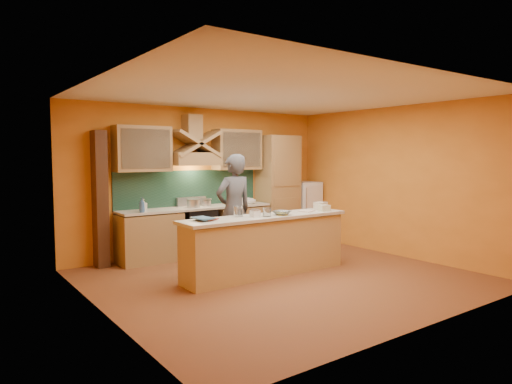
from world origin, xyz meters
TOP-DOWN VIEW (x-y plane):
  - floor at (0.00, 0.00)m, footprint 5.50×5.00m
  - ceiling at (0.00, 0.00)m, footprint 5.50×5.00m
  - wall_back at (0.00, 2.50)m, footprint 5.50×0.02m
  - wall_front at (0.00, -2.50)m, footprint 5.50×0.02m
  - wall_left at (-2.75, 0.00)m, footprint 0.02×5.00m
  - wall_right at (2.75, 0.00)m, footprint 0.02×5.00m
  - base_cabinet_left at (-1.25, 2.20)m, footprint 1.10×0.60m
  - base_cabinet_right at (0.65, 2.20)m, footprint 1.10×0.60m
  - counter_top at (-0.30, 2.20)m, footprint 3.00×0.62m
  - stove at (-0.30, 2.20)m, footprint 0.60×0.58m
  - backsplash at (-0.30, 2.48)m, footprint 3.00×0.03m
  - range_hood at (-0.30, 2.25)m, footprint 0.92×0.50m
  - hood_chimney at (-0.30, 2.35)m, footprint 0.30×0.30m
  - upper_cabinet_left at (-1.30, 2.33)m, footprint 1.00×0.35m
  - upper_cabinet_right at (0.70, 2.33)m, footprint 1.00×0.35m
  - pantry_column at (1.65, 2.20)m, footprint 0.80×0.60m
  - fridge at (2.40, 2.20)m, footprint 0.58×0.60m
  - trim_column_left at (-2.05, 2.35)m, footprint 0.20×0.30m
  - island_body at (-0.10, 0.30)m, footprint 2.80×0.55m
  - island_top at (-0.10, 0.30)m, footprint 2.90×0.62m
  - person at (-0.16, 1.13)m, footprint 0.71×0.48m
  - pot_large at (-0.40, 2.15)m, footprint 0.32×0.32m
  - pot_small at (-0.09, 2.20)m, footprint 0.23×0.23m
  - soap_bottle_a at (-1.36, 2.15)m, footprint 0.10×0.10m
  - soap_bottle_b at (-1.46, 2.00)m, footprint 0.12×0.12m
  - bowl_back at (0.81, 2.06)m, footprint 0.32×0.32m
  - dish_rack at (0.74, 2.15)m, footprint 0.34×0.29m
  - book_lower at (-1.20, 0.39)m, footprint 0.27×0.32m
  - book_upper at (-1.31, 0.36)m, footprint 0.27×0.34m
  - jar_large at (-0.53, 0.43)m, footprint 0.19×0.19m
  - jar_small at (-0.16, 0.19)m, footprint 0.14×0.14m
  - kitchen_scale at (-0.34, 0.26)m, footprint 0.13×0.13m
  - mixing_bowl at (0.13, 0.19)m, footprint 0.35×0.35m
  - cloth at (0.76, 0.30)m, footprint 0.33×0.29m
  - grocery_bag_a at (1.12, 0.34)m, footprint 0.24×0.21m
  - grocery_bag_b at (1.03, 0.16)m, footprint 0.19×0.16m

SIDE VIEW (x-z plane):
  - floor at x=0.00m, z-range -0.01..0.01m
  - base_cabinet_left at x=-1.25m, z-range 0.00..0.86m
  - base_cabinet_right at x=0.65m, z-range 0.00..0.86m
  - island_body at x=-0.10m, z-range 0.00..0.88m
  - stove at x=-0.30m, z-range 0.00..0.90m
  - fridge at x=2.40m, z-range 0.00..1.30m
  - counter_top at x=-0.30m, z-range 0.88..0.92m
  - island_top at x=-0.10m, z-range 0.90..0.95m
  - cloth at x=0.76m, z-range 0.94..0.96m
  - person at x=-0.16m, z-range 0.00..1.91m
  - book_lower at x=-1.20m, z-range 0.94..0.97m
  - bowl_back at x=0.81m, z-range 0.92..1.00m
  - pot_small at x=-0.09m, z-range 0.90..1.03m
  - dish_rack at x=0.74m, z-range 0.92..1.03m
  - pot_large at x=-0.40m, z-range 0.90..1.06m
  - mixing_bowl at x=0.13m, z-range 0.94..1.01m
  - book_upper at x=-1.31m, z-range 0.97..0.99m
  - kitchen_scale at x=-0.34m, z-range 0.94..1.05m
  - grocery_bag_b at x=1.03m, z-range 0.94..1.05m
  - grocery_bag_a at x=1.12m, z-range 0.95..1.08m
  - jar_small at x=-0.16m, z-range 0.94..1.08m
  - jar_large at x=-0.53m, z-range 0.94..1.11m
  - soap_bottle_a at x=-1.36m, z-range 0.92..1.13m
  - soap_bottle_b at x=-1.46m, z-range 0.92..1.17m
  - pantry_column at x=1.65m, z-range 0.00..2.30m
  - trim_column_left at x=-2.05m, z-range 0.00..2.30m
  - backsplash at x=-0.30m, z-range 0.90..1.60m
  - wall_back at x=0.00m, z-range 0.00..2.80m
  - wall_front at x=0.00m, z-range 0.00..2.80m
  - wall_left at x=-2.75m, z-range 0.00..2.80m
  - wall_right at x=2.75m, z-range 0.00..2.80m
  - range_hood at x=-0.30m, z-range 1.70..1.94m
  - upper_cabinet_left at x=-1.30m, z-range 1.60..2.40m
  - upper_cabinet_right at x=0.70m, z-range 1.60..2.40m
  - hood_chimney at x=-0.30m, z-range 2.15..2.65m
  - ceiling at x=0.00m, z-range 2.79..2.80m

